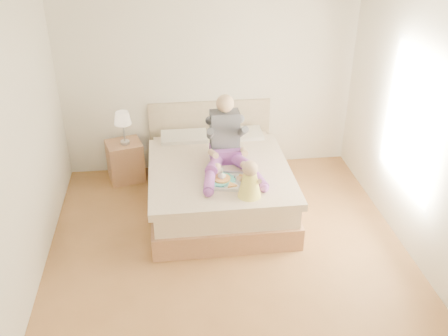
{
  "coord_description": "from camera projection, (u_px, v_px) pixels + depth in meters",
  "views": [
    {
      "loc": [
        -0.59,
        -4.35,
        3.55
      ],
      "look_at": [
        0.02,
        0.59,
        0.77
      ],
      "focal_mm": 40.0,
      "sensor_mm": 36.0,
      "label": 1
    }
  ],
  "objects": [
    {
      "name": "tray",
      "position": [
        231.0,
        180.0,
        5.72
      ],
      "size": [
        0.59,
        0.51,
        0.15
      ],
      "rotation": [
        0.0,
        0.0,
        -0.23
      ],
      "color": "silver",
      "rests_on": "bed"
    },
    {
      "name": "adult",
      "position": [
        227.0,
        146.0,
        5.98
      ],
      "size": [
        0.74,
        1.05,
        0.87
      ],
      "rotation": [
        0.0,
        0.0,
        0.03
      ],
      "color": "#7C3C97",
      "rests_on": "bed"
    },
    {
      "name": "baby",
      "position": [
        250.0,
        182.0,
        5.4
      ],
      "size": [
        0.32,
        0.39,
        0.43
      ],
      "rotation": [
        0.0,
        0.0,
        -0.39
      ],
      "color": "#F9EE4E",
      "rests_on": "bed"
    },
    {
      "name": "room",
      "position": [
        237.0,
        130.0,
        4.84
      ],
      "size": [
        4.02,
        4.22,
        2.71
      ],
      "color": "brown",
      "rests_on": "ground"
    },
    {
      "name": "bed",
      "position": [
        218.0,
        180.0,
        6.35
      ],
      "size": [
        1.7,
        2.18,
        1.0
      ],
      "color": "#926544",
      "rests_on": "ground"
    },
    {
      "name": "nightstand",
      "position": [
        125.0,
        161.0,
        6.88
      ],
      "size": [
        0.55,
        0.51,
        0.56
      ],
      "rotation": [
        0.0,
        0.0,
        0.26
      ],
      "color": "#926544",
      "rests_on": "ground"
    },
    {
      "name": "lamp",
      "position": [
        123.0,
        120.0,
        6.55
      ],
      "size": [
        0.22,
        0.22,
        0.46
      ],
      "color": "silver",
      "rests_on": "nightstand"
    }
  ]
}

